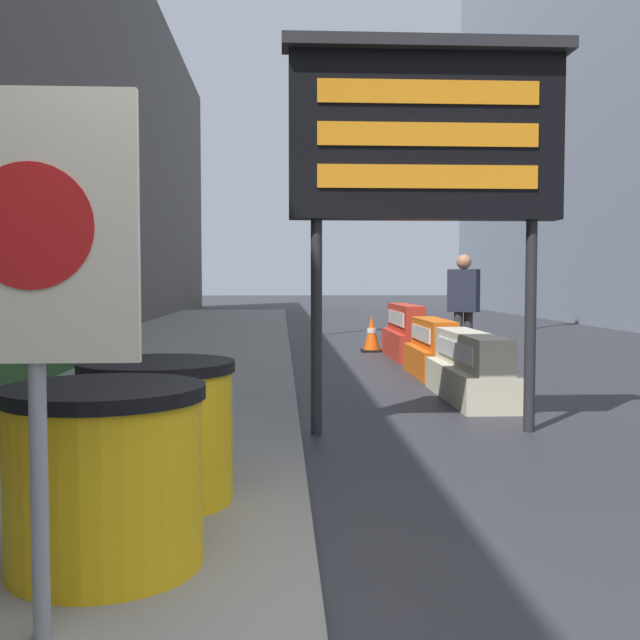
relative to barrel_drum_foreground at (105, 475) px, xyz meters
The scene contains 13 objects.
building_left_facade 10.73m from the barrel_drum_foreground, 110.39° to the left, with size 0.40×50.40×10.24m.
bare_tree 8.59m from the barrel_drum_foreground, 107.29° to the left, with size 1.25×1.39×3.07m.
barrel_drum_foreground is the anchor object (origin of this frame).
barrel_drum_middle 0.94m from the barrel_drum_foreground, 85.86° to the left, with size 0.87×0.87×0.78m.
warning_sign 1.13m from the barrel_drum_foreground, 95.76° to the right, with size 0.70×0.08×1.87m.
message_board 4.38m from the barrel_drum_foreground, 58.44° to the left, with size 2.50×0.36×3.41m.
jersey_barrier_cream 5.85m from the barrel_drum_foreground, 60.29° to the left, with size 0.63×2.11×0.76m.
jersey_barrier_orange_far 7.74m from the barrel_drum_foreground, 68.00° to the left, with size 0.58×1.65×0.80m.
jersey_barrier_red_striped 9.98m from the barrel_drum_foreground, 73.11° to the left, with size 0.53×2.05×0.92m.
traffic_cone_near 10.96m from the barrel_drum_foreground, 77.06° to the left, with size 0.39×0.39×0.69m.
traffic_light_near_curb 15.00m from the barrel_drum_foreground, 83.77° to the left, with size 0.28×0.44×4.31m.
traffic_light_far_side 18.48m from the barrel_drum_foreground, 65.63° to the left, with size 0.28×0.45×4.35m.
pedestrian_worker 9.16m from the barrel_drum_foreground, 66.64° to the left, with size 0.53×0.46×1.75m.
Camera 1 is at (-0.16, -2.50, 1.36)m, focal length 42.00 mm.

